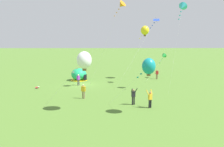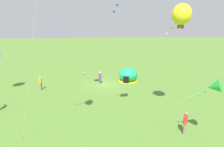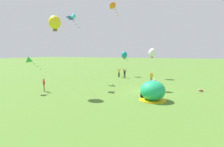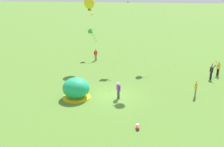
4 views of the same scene
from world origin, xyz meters
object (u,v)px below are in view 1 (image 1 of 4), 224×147
object	(u,v)px
toddler_crawling	(37,87)
person_far_back	(133,96)
kite_white	(84,60)
kite_cyan	(182,7)
person_with_toddler	(157,74)
kite_green	(163,56)
popup_tent	(79,75)
person_watching_sky	(83,91)
kite_teal	(149,66)
kite_yellow	(145,30)
kite_blue	(155,22)
person_arms_raised	(150,98)
kite_orange	(121,5)
person_near_tent	(78,79)

from	to	relation	value
toddler_crawling	person_far_back	size ratio (longest dim) A/B	0.29
kite_white	kite_cyan	bearing A→B (deg)	125.51
person_far_back	person_with_toddler	world-z (taller)	person_far_back
kite_green	person_far_back	bearing A→B (deg)	-23.68
person_with_toddler	kite_white	size ratio (longest dim) A/B	0.29
person_far_back	kite_cyan	xyz separation A→B (m)	(-6.66, 6.99, 10.18)
popup_tent	kite_cyan	distance (m)	19.62
person_watching_sky	kite_teal	distance (m)	9.40
person_with_toddler	person_watching_sky	world-z (taller)	same
person_watching_sky	kite_yellow	size ratio (longest dim) A/B	0.18
person_with_toddler	kite_yellow	size ratio (longest dim) A/B	0.18
kite_blue	kite_green	world-z (taller)	kite_blue
person_arms_raised	kite_green	world-z (taller)	kite_green
person_watching_sky	popup_tent	bearing A→B (deg)	-169.73
popup_tent	kite_blue	world-z (taller)	kite_blue
person_watching_sky	kite_orange	world-z (taller)	kite_orange
person_arms_raised	person_with_toddler	world-z (taller)	person_arms_raised
kite_blue	kite_teal	bearing A→B (deg)	-13.46
person_near_tent	toddler_crawling	bearing A→B (deg)	-67.77
person_with_toddler	kite_orange	xyz separation A→B (m)	(7.26, -6.86, 10.73)
toddler_crawling	kite_orange	distance (m)	16.66
person_arms_raised	kite_orange	xyz separation A→B (m)	(-9.37, -2.53, 10.69)
kite_orange	kite_white	bearing A→B (deg)	-21.86
person_far_back	person_near_tent	size ratio (longest dim) A/B	1.10
toddler_crawling	kite_yellow	xyz separation A→B (m)	(-7.74, 16.58, 8.40)
kite_white	kite_teal	distance (m)	6.15
person_near_tent	kite_blue	size ratio (longest dim) A/B	0.17
toddler_crawling	kite_teal	xyz separation A→B (m)	(10.87, 14.00, 4.37)
popup_tent	kite_blue	xyz separation A→B (m)	(3.40, 12.23, 8.66)
person_arms_raised	kite_white	world-z (taller)	kite_white
person_arms_raised	kite_teal	world-z (taller)	kite_teal
person_arms_raised	person_with_toddler	xyz separation A→B (m)	(-16.62, 4.33, -0.03)
kite_orange	kite_cyan	distance (m)	8.10
person_arms_raised	kite_cyan	world-z (taller)	kite_cyan
kite_cyan	person_near_tent	bearing A→B (deg)	-104.06
kite_cyan	toddler_crawling	bearing A→B (deg)	-93.76
person_watching_sky	person_arms_raised	bearing A→B (deg)	63.09
kite_yellow	kite_green	xyz separation A→B (m)	(-0.64, 3.55, -4.55)
kite_white	kite_green	world-z (taller)	kite_white
person_arms_raised	kite_yellow	world-z (taller)	kite_yellow
popup_tent	person_with_toddler	distance (m)	13.81
kite_teal	kite_cyan	xyz separation A→B (m)	(-9.56, 5.95, 6.62)
person_near_tent	kite_teal	xyz separation A→B (m)	(13.16, 8.41, 3.59)
toddler_crawling	kite_blue	size ratio (longest dim) A/B	0.05
person_far_back	kite_orange	size ratio (longest dim) A/B	0.15
kite_yellow	person_with_toddler	bearing A→B (deg)	84.86
person_near_tent	kite_yellow	xyz separation A→B (m)	(-5.46, 10.99, 7.61)
popup_tent	kite_yellow	distance (m)	13.80
popup_tent	person_near_tent	size ratio (longest dim) A/B	1.63
kite_orange	person_near_tent	bearing A→B (deg)	-107.32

